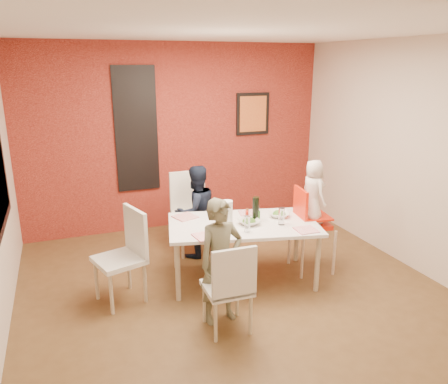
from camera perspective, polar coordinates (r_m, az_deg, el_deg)
name	(u,v)px	position (r m, az deg, el deg)	size (l,w,h in m)	color
ground	(234,290)	(4.93, 1.27, -12.74)	(4.50, 4.50, 0.00)	brown
ceiling	(236,30)	(4.31, 1.51, 20.40)	(4.50, 4.50, 0.02)	white
wall_back	(177,137)	(6.52, -6.15, 7.11)	(4.50, 0.02, 2.70)	beige
wall_front	(388,263)	(2.60, 20.65, -8.69)	(4.50, 0.02, 2.70)	beige
wall_right	(410,155)	(5.65, 23.08, 4.42)	(0.02, 4.50, 2.70)	beige
brick_accent_wall	(177,138)	(6.50, -6.10, 7.09)	(4.50, 0.02, 2.70)	maroon
glassblock_strip	(136,130)	(6.34, -11.40, 7.99)	(0.55, 0.03, 1.70)	silver
glassblock_surround	(136,130)	(6.34, -11.39, 7.98)	(0.60, 0.03, 1.76)	black
art_print_frame	(253,114)	(6.84, 3.77, 10.15)	(0.54, 0.03, 0.64)	black
art_print_canvas	(253,114)	(6.83, 3.82, 10.14)	(0.44, 0.01, 0.54)	orange
dining_table	(243,228)	(4.92, 2.51, -4.73)	(1.82, 1.27, 0.69)	white
chair_near	(230,284)	(4.01, 0.79, -11.98)	(0.42, 0.42, 0.89)	silver
chair_far	(190,207)	(5.78, -4.41, -1.96)	(0.48, 0.48, 1.04)	white
chair_left	(126,250)	(4.65, -12.64, -7.46)	(0.57, 0.57, 0.98)	white
high_chair	(309,222)	(5.23, 11.05, -3.81)	(0.48, 0.48, 1.03)	red
child_near	(221,262)	(4.15, -0.42, -9.07)	(0.45, 0.29, 1.23)	#615E45
child_far	(196,212)	(5.54, -3.66, -2.57)	(0.58, 0.45, 1.19)	black
toddler	(313,192)	(5.13, 11.57, 0.02)	(0.37, 0.24, 0.75)	silver
plate_near_left	(206,236)	(4.52, -2.37, -5.76)	(0.24, 0.24, 0.01)	white
plate_far_mid	(248,213)	(5.21, 3.12, -2.72)	(0.20, 0.20, 0.01)	white
plate_near_right	(306,230)	(4.76, 10.68, -4.88)	(0.22, 0.22, 0.01)	white
plate_far_left	(185,217)	(5.09, -5.09, -3.24)	(0.24, 0.24, 0.01)	white
salad_bowl_a	(249,222)	(4.85, 3.29, -3.93)	(0.24, 0.24, 0.06)	white
salad_bowl_b	(279,214)	(5.12, 7.21, -2.91)	(0.24, 0.24, 0.06)	white
wine_bottle	(256,209)	(4.91, 4.17, -2.28)	(0.08, 0.08, 0.28)	black
wine_glass_a	(247,224)	(4.62, 3.05, -4.20)	(0.06, 0.06, 0.18)	white
wine_glass_b	(281,216)	(4.85, 7.51, -3.17)	(0.07, 0.07, 0.19)	silver
paper_towel_roll	(227,213)	(4.80, 0.40, -2.74)	(0.12, 0.12, 0.28)	white
condiment_red	(247,217)	(4.88, 3.02, -3.27)	(0.04, 0.04, 0.14)	red
condiment_green	(259,216)	(4.92, 4.55, -3.19)	(0.03, 0.03, 0.13)	#326B23
condiment_brown	(247,214)	(4.97, 3.04, -2.94)	(0.03, 0.03, 0.13)	brown
sippy_cup	(305,214)	(5.12, 10.50, -2.80)	(0.06, 0.06, 0.10)	orange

